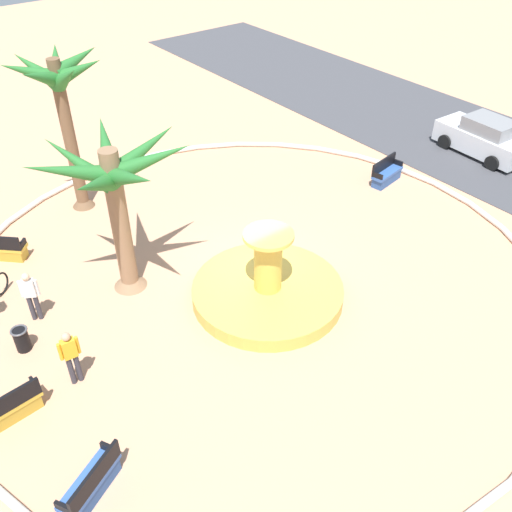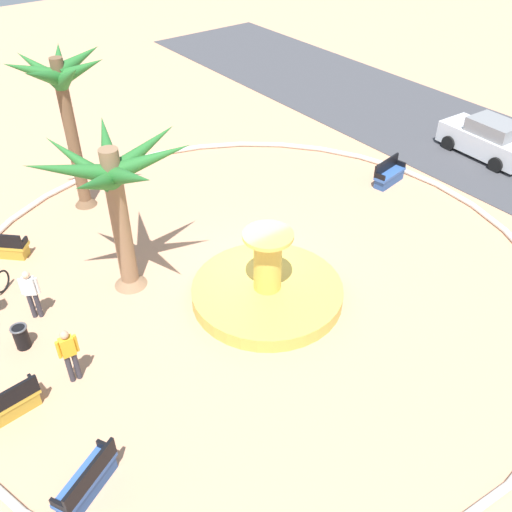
% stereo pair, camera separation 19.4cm
% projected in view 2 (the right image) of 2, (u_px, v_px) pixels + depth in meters
% --- Properties ---
extents(ground_plane, '(80.00, 80.00, 0.00)m').
position_uv_depth(ground_plane, '(252.00, 274.00, 18.14)').
color(ground_plane, tan).
extents(plaza_curb, '(18.74, 18.74, 0.20)m').
position_uv_depth(plaza_curb, '(251.00, 272.00, 18.08)').
color(plaza_curb, silver).
rests_on(plaza_curb, ground).
extents(street_asphalt, '(48.00, 8.00, 0.03)m').
position_uv_depth(street_asphalt, '(502.00, 155.00, 24.79)').
color(street_asphalt, '#424247').
rests_on(street_asphalt, ground).
extents(fountain, '(4.57, 4.57, 2.38)m').
position_uv_depth(fountain, '(267.00, 290.00, 17.03)').
color(fountain, gold).
rests_on(fountain, ground).
extents(palm_tree_near_fountain, '(4.51, 4.56, 4.92)m').
position_uv_depth(palm_tree_near_fountain, '(115.00, 185.00, 15.60)').
color(palm_tree_near_fountain, '#8E6B4C').
rests_on(palm_tree_near_fountain, ground).
extents(palm_tree_by_curb, '(3.31, 3.47, 5.82)m').
position_uv_depth(palm_tree_by_curb, '(63.00, 93.00, 18.90)').
color(palm_tree_by_curb, brown).
rests_on(palm_tree_by_curb, ground).
extents(bench_east, '(0.76, 1.66, 1.00)m').
position_uv_depth(bench_east, '(389.00, 176.00, 22.63)').
color(bench_east, '#335BA8').
rests_on(bench_east, ground).
extents(bench_west, '(1.48, 1.49, 1.00)m').
position_uv_depth(bench_west, '(4.00, 247.00, 18.73)').
color(bench_west, gold).
rests_on(bench_west, ground).
extents(bench_north, '(0.66, 1.64, 1.00)m').
position_uv_depth(bench_north, '(7.00, 406.00, 13.55)').
color(bench_north, gold).
rests_on(bench_north, ground).
extents(bench_southeast, '(1.19, 1.65, 1.00)m').
position_uv_depth(bench_southeast, '(87.00, 482.00, 11.98)').
color(bench_southeast, '#335BA8').
rests_on(bench_southeast, ground).
extents(trash_bin, '(0.46, 0.46, 0.73)m').
position_uv_depth(trash_bin, '(21.00, 336.00, 15.38)').
color(trash_bin, black).
rests_on(trash_bin, ground).
extents(person_cyclist_helmet, '(0.23, 0.53, 1.71)m').
position_uv_depth(person_cyclist_helmet, '(69.00, 353.00, 14.11)').
color(person_cyclist_helmet, '#33333D').
rests_on(person_cyclist_helmet, ground).
extents(person_cyclist_photo, '(0.34, 0.47, 1.66)m').
position_uv_depth(person_cyclist_photo, '(31.00, 292.00, 16.02)').
color(person_cyclist_photo, '#33333D').
rests_on(person_cyclist_photo, ground).
extents(parked_car_leftmost, '(4.08, 2.07, 1.67)m').
position_uv_depth(parked_car_leftmost, '(488.00, 139.00, 24.33)').
color(parked_car_leftmost, silver).
rests_on(parked_car_leftmost, ground).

